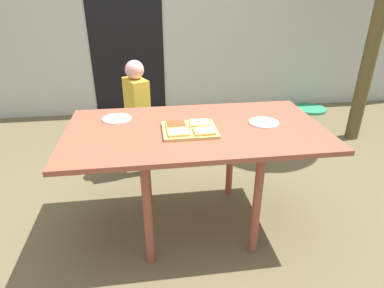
{
  "coord_description": "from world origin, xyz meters",
  "views": [
    {
      "loc": [
        -0.28,
        -1.83,
        1.52
      ],
      "look_at": [
        -0.02,
        0.0,
        0.63
      ],
      "focal_mm": 30.28,
      "sensor_mm": 36.0,
      "label": 1
    }
  ],
  "objects_px": {
    "pizza_slice_far_right": "(199,123)",
    "cutting_board": "(190,130)",
    "pizza_slice_near_left": "(178,132)",
    "pizza_slice_far_left": "(176,124)",
    "plate_white_right": "(264,122)",
    "plate_white_left": "(117,119)",
    "pizza_slice_near_right": "(204,131)",
    "child_left": "(138,112)",
    "garden_hose_coil": "(310,109)",
    "dining_table": "(195,138)"
  },
  "relations": [
    {
      "from": "pizza_slice_far_right",
      "to": "cutting_board",
      "type": "bearing_deg",
      "value": -138.58
    },
    {
      "from": "pizza_slice_near_left",
      "to": "pizza_slice_far_left",
      "type": "bearing_deg",
      "value": 90.75
    },
    {
      "from": "pizza_slice_near_left",
      "to": "plate_white_right",
      "type": "height_order",
      "value": "pizza_slice_near_left"
    },
    {
      "from": "cutting_board",
      "to": "plate_white_left",
      "type": "bearing_deg",
      "value": 149.7
    },
    {
      "from": "pizza_slice_near_right",
      "to": "child_left",
      "type": "bearing_deg",
      "value": 113.99
    },
    {
      "from": "pizza_slice_near_right",
      "to": "plate_white_left",
      "type": "relative_size",
      "value": 0.67
    },
    {
      "from": "garden_hose_coil",
      "to": "child_left",
      "type": "bearing_deg",
      "value": -150.19
    },
    {
      "from": "dining_table",
      "to": "pizza_slice_far_right",
      "type": "relative_size",
      "value": 12.22
    },
    {
      "from": "child_left",
      "to": "pizza_slice_far_left",
      "type": "bearing_deg",
      "value": -72.22
    },
    {
      "from": "pizza_slice_near_left",
      "to": "pizza_slice_far_right",
      "type": "bearing_deg",
      "value": 39.99
    },
    {
      "from": "cutting_board",
      "to": "garden_hose_coil",
      "type": "xyz_separation_m",
      "value": [
        1.97,
        2.18,
        -0.73
      ]
    },
    {
      "from": "plate_white_right",
      "to": "child_left",
      "type": "height_order",
      "value": "child_left"
    },
    {
      "from": "plate_white_left",
      "to": "garden_hose_coil",
      "type": "relative_size",
      "value": 0.44
    },
    {
      "from": "pizza_slice_far_left",
      "to": "plate_white_left",
      "type": "relative_size",
      "value": 0.68
    },
    {
      "from": "plate_white_left",
      "to": "child_left",
      "type": "distance_m",
      "value": 0.63
    },
    {
      "from": "cutting_board",
      "to": "child_left",
      "type": "relative_size",
      "value": 0.32
    },
    {
      "from": "dining_table",
      "to": "plate_white_right",
      "type": "xyz_separation_m",
      "value": [
        0.44,
        0.01,
        0.08
      ]
    },
    {
      "from": "pizza_slice_near_left",
      "to": "pizza_slice_far_left",
      "type": "distance_m",
      "value": 0.12
    },
    {
      "from": "plate_white_right",
      "to": "garden_hose_coil",
      "type": "distance_m",
      "value": 2.68
    },
    {
      "from": "plate_white_left",
      "to": "pizza_slice_near_left",
      "type": "bearing_deg",
      "value": -40.75
    },
    {
      "from": "cutting_board",
      "to": "child_left",
      "type": "distance_m",
      "value": 0.94
    },
    {
      "from": "pizza_slice_near_right",
      "to": "plate_white_left",
      "type": "bearing_deg",
      "value": 148.16
    },
    {
      "from": "pizza_slice_far_right",
      "to": "plate_white_left",
      "type": "height_order",
      "value": "pizza_slice_far_right"
    },
    {
      "from": "plate_white_right",
      "to": "garden_hose_coil",
      "type": "relative_size",
      "value": 0.44
    },
    {
      "from": "pizza_slice_far_left",
      "to": "pizza_slice_far_right",
      "type": "xyz_separation_m",
      "value": [
        0.15,
        0.0,
        0.0
      ]
    },
    {
      "from": "dining_table",
      "to": "plate_white_right",
      "type": "relative_size",
      "value": 8.45
    },
    {
      "from": "plate_white_right",
      "to": "child_left",
      "type": "distance_m",
      "value": 1.16
    },
    {
      "from": "cutting_board",
      "to": "plate_white_right",
      "type": "distance_m",
      "value": 0.49
    },
    {
      "from": "pizza_slice_far_right",
      "to": "plate_white_left",
      "type": "distance_m",
      "value": 0.56
    },
    {
      "from": "cutting_board",
      "to": "pizza_slice_far_right",
      "type": "distance_m",
      "value": 0.1
    },
    {
      "from": "cutting_board",
      "to": "plate_white_left",
      "type": "distance_m",
      "value": 0.52
    },
    {
      "from": "dining_table",
      "to": "garden_hose_coil",
      "type": "height_order",
      "value": "dining_table"
    },
    {
      "from": "pizza_slice_near_left",
      "to": "garden_hose_coil",
      "type": "distance_m",
      "value": 3.12
    },
    {
      "from": "dining_table",
      "to": "pizza_slice_far_left",
      "type": "bearing_deg",
      "value": 175.86
    },
    {
      "from": "dining_table",
      "to": "cutting_board",
      "type": "distance_m",
      "value": 0.11
    },
    {
      "from": "pizza_slice_near_right",
      "to": "plate_white_left",
      "type": "height_order",
      "value": "pizza_slice_near_right"
    },
    {
      "from": "plate_white_left",
      "to": "pizza_slice_far_right",
      "type": "bearing_deg",
      "value": -21.03
    },
    {
      "from": "pizza_slice_near_right",
      "to": "garden_hose_coil",
      "type": "distance_m",
      "value": 3.02
    },
    {
      "from": "dining_table",
      "to": "plate_white_right",
      "type": "distance_m",
      "value": 0.45
    },
    {
      "from": "child_left",
      "to": "garden_hose_coil",
      "type": "height_order",
      "value": "child_left"
    },
    {
      "from": "pizza_slice_near_left",
      "to": "plate_white_right",
      "type": "bearing_deg",
      "value": 12.4
    },
    {
      "from": "pizza_slice_far_left",
      "to": "plate_white_left",
      "type": "xyz_separation_m",
      "value": [
        -0.37,
        0.2,
        -0.02
      ]
    },
    {
      "from": "pizza_slice_far_right",
      "to": "plate_white_right",
      "type": "xyz_separation_m",
      "value": [
        0.42,
        0.0,
        -0.02
      ]
    },
    {
      "from": "pizza_slice_far_right",
      "to": "pizza_slice_near_right",
      "type": "bearing_deg",
      "value": -86.67
    },
    {
      "from": "pizza_slice_far_left",
      "to": "pizza_slice_far_right",
      "type": "bearing_deg",
      "value": 1.18
    },
    {
      "from": "dining_table",
      "to": "plate_white_left",
      "type": "distance_m",
      "value": 0.54
    },
    {
      "from": "cutting_board",
      "to": "pizza_slice_near_left",
      "type": "height_order",
      "value": "pizza_slice_near_left"
    },
    {
      "from": "plate_white_left",
      "to": "garden_hose_coil",
      "type": "height_order",
      "value": "plate_white_left"
    },
    {
      "from": "cutting_board",
      "to": "child_left",
      "type": "bearing_deg",
      "value": 111.19
    },
    {
      "from": "plate_white_right",
      "to": "pizza_slice_near_left",
      "type": "bearing_deg",
      "value": -167.6
    }
  ]
}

